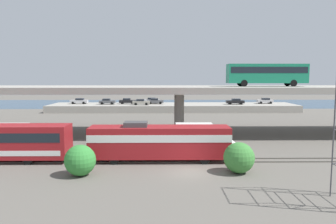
{
  "coord_description": "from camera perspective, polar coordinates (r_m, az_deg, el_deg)",
  "views": [
    {
      "loc": [
        -2.33,
        -29.11,
        8.81
      ],
      "look_at": [
        -1.68,
        23.03,
        3.14
      ],
      "focal_mm": 34.27,
      "sensor_mm": 36.0,
      "label": 1
    }
  ],
  "objects": [
    {
      "name": "train_locomotive",
      "position": [
        33.76,
        -0.26,
        -5.1
      ],
      "size": [
        15.62,
        3.04,
        4.18
      ],
      "color": "maroon",
      "rests_on": "ground_plane"
    },
    {
      "name": "pier_parking_lot",
      "position": [
        84.51,
        0.87,
        0.82
      ],
      "size": [
        63.89,
        11.93,
        1.77
      ],
      "primitive_type": "cube",
      "color": "#9E998E",
      "rests_on": "ground_plane"
    },
    {
      "name": "parked_car_0",
      "position": [
        85.52,
        -7.22,
        1.95
      ],
      "size": [
        4.34,
        1.9,
        1.5
      ],
      "color": "black",
      "rests_on": "pier_parking_lot"
    },
    {
      "name": "shrub_left",
      "position": [
        30.07,
        -15.36,
        -8.29
      ],
      "size": [
        2.8,
        2.8,
        2.8
      ],
      "primitive_type": "sphere",
      "color": "#328436",
      "rests_on": "ground_plane"
    },
    {
      "name": "harbor_water",
      "position": [
        107.49,
        0.54,
        1.51
      ],
      "size": [
        140.0,
        36.0,
        0.01
      ],
      "primitive_type": "cube",
      "color": "navy",
      "rests_on": "ground_plane"
    },
    {
      "name": "service_truck_east",
      "position": [
        44.3,
        -25.56,
        -3.73
      ],
      "size": [
        6.8,
        2.46,
        3.04
      ],
      "color": "maroon",
      "rests_on": "ground_plane"
    },
    {
      "name": "highway_overpass",
      "position": [
        49.2,
        2.01,
        3.88
      ],
      "size": [
        96.0,
        12.85,
        7.42
      ],
      "color": "#9E998E",
      "rests_on": "ground_plane"
    },
    {
      "name": "parked_car_4",
      "position": [
        88.25,
        -15.52,
        1.91
      ],
      "size": [
        4.52,
        1.91,
        1.5
      ],
      "rotation": [
        0.0,
        0.0,
        3.14
      ],
      "color": "#B7B7BC",
      "rests_on": "pier_parking_lot"
    },
    {
      "name": "parked_car_1",
      "position": [
        89.7,
        16.86,
        1.93
      ],
      "size": [
        4.17,
        1.99,
        1.5
      ],
      "rotation": [
        0.0,
        0.0,
        3.14
      ],
      "color": "#B7B7BC",
      "rests_on": "pier_parking_lot"
    },
    {
      "name": "rail_strip_far",
      "position": [
        35.03,
        3.16,
        -8.27
      ],
      "size": [
        110.0,
        0.12,
        0.12
      ],
      "primitive_type": "cube",
      "color": "#59544C",
      "rests_on": "ground_plane"
    },
    {
      "name": "shrub_right",
      "position": [
        30.51,
        12.51,
        -7.94
      ],
      "size": [
        2.86,
        2.86,
        2.86
      ],
      "primitive_type": "sphere",
      "color": "#3B8037",
      "rests_on": "ground_plane"
    },
    {
      "name": "ground_plane",
      "position": [
        30.5,
        3.77,
        -10.6
      ],
      "size": [
        260.0,
        260.0,
        0.0
      ],
      "primitive_type": "plane",
      "color": "#605B54"
    },
    {
      "name": "parked_car_2",
      "position": [
        85.07,
        -10.77,
        1.87
      ],
      "size": [
        4.13,
        1.9,
        1.5
      ],
      "color": "#515459",
      "rests_on": "pier_parking_lot"
    },
    {
      "name": "parked_car_7",
      "position": [
        84.79,
        -2.29,
        1.96
      ],
      "size": [
        4.27,
        1.96,
        1.5
      ],
      "color": "#515459",
      "rests_on": "pier_parking_lot"
    },
    {
      "name": "parked_car_5",
      "position": [
        87.37,
        -3.06,
        2.08
      ],
      "size": [
        4.65,
        1.83,
        1.5
      ],
      "rotation": [
        0.0,
        0.0,
        3.14
      ],
      "color": "#B7B7BC",
      "rests_on": "pier_parking_lot"
    },
    {
      "name": "parked_car_3",
      "position": [
        85.32,
        11.87,
        1.86
      ],
      "size": [
        4.58,
        1.97,
        1.5
      ],
      "rotation": [
        0.0,
        0.0,
        3.14
      ],
      "color": "black",
      "rests_on": "pier_parking_lot"
    },
    {
      "name": "service_truck_west",
      "position": [
        40.32,
        3.39,
        -4.06
      ],
      "size": [
        6.8,
        2.46,
        3.04
      ],
      "rotation": [
        0.0,
        0.0,
        3.14
      ],
      "color": "maroon",
      "rests_on": "ground_plane"
    },
    {
      "name": "parked_car_6",
      "position": [
        81.91,
        -4.82,
        1.79
      ],
      "size": [
        4.36,
        1.84,
        1.5
      ],
      "color": "#9E998C",
      "rests_on": "pier_parking_lot"
    },
    {
      "name": "transit_bus_on_overpass",
      "position": [
        51.53,
        17.13,
        6.67
      ],
      "size": [
        12.0,
        2.68,
        3.4
      ],
      "rotation": [
        0.0,
        0.0,
        3.14
      ],
      "color": "#197A56",
      "rests_on": "highway_overpass"
    },
    {
      "name": "rail_strip_near",
      "position": [
        33.62,
        3.33,
        -8.89
      ],
      "size": [
        110.0,
        0.12,
        0.12
      ],
      "primitive_type": "cube",
      "color": "#59544C",
      "rests_on": "ground_plane"
    }
  ]
}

